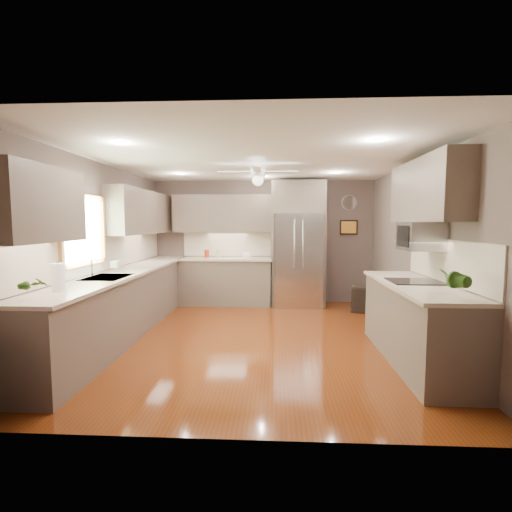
# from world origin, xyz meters

# --- Properties ---
(floor) EXTENTS (5.00, 5.00, 0.00)m
(floor) POSITION_xyz_m (0.00, 0.00, 0.00)
(floor) COLOR #4C270A
(floor) RESTS_ON ground
(ceiling) EXTENTS (5.00, 5.00, 0.00)m
(ceiling) POSITION_xyz_m (0.00, 0.00, 2.50)
(ceiling) COLOR white
(ceiling) RESTS_ON ground
(wall_back) EXTENTS (4.50, 0.00, 4.50)m
(wall_back) POSITION_xyz_m (0.00, 2.50, 1.25)
(wall_back) COLOR brown
(wall_back) RESTS_ON ground
(wall_front) EXTENTS (4.50, 0.00, 4.50)m
(wall_front) POSITION_xyz_m (0.00, -2.50, 1.25)
(wall_front) COLOR brown
(wall_front) RESTS_ON ground
(wall_left) EXTENTS (0.00, 5.00, 5.00)m
(wall_left) POSITION_xyz_m (-2.25, 0.00, 1.25)
(wall_left) COLOR brown
(wall_left) RESTS_ON ground
(wall_right) EXTENTS (0.00, 5.00, 5.00)m
(wall_right) POSITION_xyz_m (2.25, 0.00, 1.25)
(wall_right) COLOR brown
(wall_right) RESTS_ON ground
(canister_a) EXTENTS (0.10, 0.10, 0.16)m
(canister_a) POSITION_xyz_m (-1.12, 2.22, 1.02)
(canister_a) COLOR #9A2410
(canister_a) RESTS_ON back_run
(canister_c) EXTENTS (0.12, 0.12, 0.17)m
(canister_c) POSITION_xyz_m (-0.89, 2.23, 1.03)
(canister_c) COLOR tan
(canister_c) RESTS_ON back_run
(soap_bottle) EXTENTS (0.11, 0.11, 0.21)m
(soap_bottle) POSITION_xyz_m (-2.06, 0.08, 1.04)
(soap_bottle) COLOR white
(soap_bottle) RESTS_ON left_run
(potted_plant_left) EXTENTS (0.17, 0.15, 0.27)m
(potted_plant_left) POSITION_xyz_m (-1.97, -1.89, 1.08)
(potted_plant_left) COLOR #295017
(potted_plant_left) RESTS_ON left_run
(potted_plant_right) EXTENTS (0.25, 0.22, 0.37)m
(potted_plant_right) POSITION_xyz_m (1.91, -1.67, 1.12)
(potted_plant_right) COLOR #295017
(potted_plant_right) RESTS_ON right_run
(bowl) EXTENTS (0.21, 0.21, 0.05)m
(bowl) POSITION_xyz_m (-0.31, 2.17, 0.96)
(bowl) COLOR tan
(bowl) RESTS_ON back_run
(left_run) EXTENTS (0.65, 4.70, 1.45)m
(left_run) POSITION_xyz_m (-1.95, 0.15, 0.48)
(left_run) COLOR brown
(left_run) RESTS_ON ground
(back_run) EXTENTS (1.85, 0.65, 1.45)m
(back_run) POSITION_xyz_m (-0.72, 2.20, 0.48)
(back_run) COLOR brown
(back_run) RESTS_ON ground
(uppers) EXTENTS (4.50, 4.70, 0.95)m
(uppers) POSITION_xyz_m (-0.74, 0.71, 1.87)
(uppers) COLOR brown
(uppers) RESTS_ON wall_left
(window) EXTENTS (0.05, 1.12, 0.92)m
(window) POSITION_xyz_m (-2.22, -0.50, 1.55)
(window) COLOR #BFF2B2
(window) RESTS_ON wall_left
(sink) EXTENTS (0.50, 0.70, 0.32)m
(sink) POSITION_xyz_m (-1.93, -0.50, 0.91)
(sink) COLOR silver
(sink) RESTS_ON left_run
(refrigerator) EXTENTS (1.06, 0.75, 2.45)m
(refrigerator) POSITION_xyz_m (0.70, 2.16, 1.19)
(refrigerator) COLOR silver
(refrigerator) RESTS_ON ground
(right_run) EXTENTS (0.70, 2.20, 1.45)m
(right_run) POSITION_xyz_m (1.93, -0.80, 0.48)
(right_run) COLOR brown
(right_run) RESTS_ON ground
(microwave) EXTENTS (0.43, 0.55, 0.34)m
(microwave) POSITION_xyz_m (2.03, -0.55, 1.48)
(microwave) COLOR silver
(microwave) RESTS_ON wall_right
(ceiling_fan) EXTENTS (1.18, 1.18, 0.32)m
(ceiling_fan) POSITION_xyz_m (-0.00, 0.30, 2.33)
(ceiling_fan) COLOR white
(ceiling_fan) RESTS_ON ceiling
(recessed_lights) EXTENTS (2.84, 3.14, 0.01)m
(recessed_lights) POSITION_xyz_m (-0.04, 0.40, 2.49)
(recessed_lights) COLOR white
(recessed_lights) RESTS_ON ceiling
(wall_clock) EXTENTS (0.30, 0.03, 0.30)m
(wall_clock) POSITION_xyz_m (1.75, 2.48, 2.05)
(wall_clock) COLOR white
(wall_clock) RESTS_ON wall_back
(framed_print) EXTENTS (0.36, 0.03, 0.30)m
(framed_print) POSITION_xyz_m (1.75, 2.48, 1.55)
(framed_print) COLOR black
(framed_print) RESTS_ON wall_back
(stool) EXTENTS (0.47, 0.47, 0.47)m
(stool) POSITION_xyz_m (1.88, 1.70, 0.24)
(stool) COLOR black
(stool) RESTS_ON ground
(paper_towel) EXTENTS (0.13, 0.13, 0.32)m
(paper_towel) POSITION_xyz_m (-1.97, -1.52, 1.08)
(paper_towel) COLOR white
(paper_towel) RESTS_ON left_run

